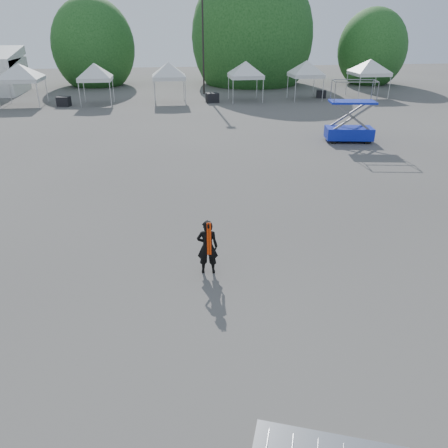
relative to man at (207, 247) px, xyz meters
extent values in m
plane|color=#474442|center=(0.04, 1.08, -0.80)|extent=(120.00, 120.00, 0.00)
cylinder|color=black|center=(3.04, 33.08, 3.95)|extent=(0.16, 0.16, 9.50)
cylinder|color=#382314|center=(-7.96, 41.08, 0.34)|extent=(0.36, 0.36, 2.27)
ellipsoid|color=#174316|center=(-7.96, 41.08, 3.14)|extent=(4.16, 4.16, 4.78)
cylinder|color=#382314|center=(9.04, 40.08, 0.60)|extent=(0.36, 0.36, 2.80)
ellipsoid|color=#174316|center=(9.04, 40.08, 4.05)|extent=(5.12, 5.12, 5.89)
cylinder|color=#382314|center=(22.04, 38.08, 0.25)|extent=(0.36, 0.36, 2.10)
ellipsoid|color=#174316|center=(22.04, 38.08, 2.83)|extent=(3.84, 3.84, 4.42)
cylinder|color=silver|center=(-10.89, 27.25, 0.20)|extent=(0.06, 0.06, 2.00)
cylinder|color=silver|center=(-13.94, 30.30, 0.20)|extent=(0.06, 0.06, 2.00)
cylinder|color=silver|center=(-10.89, 30.30, 0.20)|extent=(0.06, 0.06, 2.00)
cube|color=silver|center=(-12.41, 28.77, 1.28)|extent=(3.24, 3.24, 0.30)
pyramid|color=silver|center=(-12.41, 28.77, 2.53)|extent=(4.59, 4.59, 1.10)
cylinder|color=silver|center=(-7.63, 27.16, 0.20)|extent=(0.06, 0.06, 2.00)
cylinder|color=silver|center=(-5.18, 27.16, 0.20)|extent=(0.06, 0.06, 2.00)
cylinder|color=silver|center=(-7.63, 29.61, 0.20)|extent=(0.06, 0.06, 2.00)
cylinder|color=silver|center=(-5.18, 29.61, 0.20)|extent=(0.06, 0.06, 2.00)
cube|color=silver|center=(-6.41, 28.39, 1.28)|extent=(2.65, 2.65, 0.30)
pyramid|color=silver|center=(-6.41, 28.39, 2.53)|extent=(3.75, 3.75, 1.10)
cylinder|color=silver|center=(-1.61, 27.24, 0.20)|extent=(0.06, 0.06, 2.00)
cylinder|color=silver|center=(0.94, 27.24, 0.20)|extent=(0.06, 0.06, 2.00)
cylinder|color=silver|center=(-1.61, 29.79, 0.20)|extent=(0.06, 0.06, 2.00)
cylinder|color=silver|center=(0.94, 29.79, 0.20)|extent=(0.06, 0.06, 2.00)
cube|color=silver|center=(-0.34, 28.52, 1.28)|extent=(2.75, 2.75, 0.30)
pyramid|color=silver|center=(-0.34, 28.52, 2.53)|extent=(3.89, 3.89, 1.10)
cylinder|color=silver|center=(4.97, 27.21, 0.20)|extent=(0.06, 0.06, 2.00)
cylinder|color=silver|center=(7.56, 27.21, 0.20)|extent=(0.06, 0.06, 2.00)
cylinder|color=silver|center=(4.97, 29.81, 0.20)|extent=(0.06, 0.06, 2.00)
cylinder|color=silver|center=(7.56, 29.81, 0.20)|extent=(0.06, 0.06, 2.00)
cube|color=silver|center=(6.27, 28.51, 1.28)|extent=(2.80, 2.80, 0.30)
pyramid|color=silver|center=(6.27, 28.51, 2.53)|extent=(3.96, 3.96, 1.10)
cylinder|color=silver|center=(10.42, 27.28, 0.20)|extent=(0.06, 0.06, 2.00)
cylinder|color=silver|center=(12.92, 27.28, 0.20)|extent=(0.06, 0.06, 2.00)
cylinder|color=silver|center=(10.42, 29.77, 0.20)|extent=(0.06, 0.06, 2.00)
cylinder|color=silver|center=(12.92, 29.77, 0.20)|extent=(0.06, 0.06, 2.00)
cube|color=silver|center=(11.67, 28.53, 1.28)|extent=(2.69, 2.69, 0.30)
pyramid|color=silver|center=(11.67, 28.53, 2.53)|extent=(3.81, 3.81, 1.10)
cylinder|color=silver|center=(16.42, 27.72, 0.20)|extent=(0.06, 0.06, 2.00)
cylinder|color=silver|center=(19.27, 27.72, 0.20)|extent=(0.06, 0.06, 2.00)
cylinder|color=silver|center=(16.42, 30.57, 0.20)|extent=(0.06, 0.06, 2.00)
cylinder|color=silver|center=(19.27, 30.57, 0.20)|extent=(0.06, 0.06, 2.00)
cube|color=silver|center=(17.84, 29.15, 1.28)|extent=(3.05, 3.05, 0.30)
pyramid|color=silver|center=(17.84, 29.15, 2.53)|extent=(4.31, 4.31, 1.10)
imported|color=black|center=(0.00, 0.00, 0.00)|extent=(0.63, 0.45, 1.60)
cube|color=#F83504|center=(0.00, -0.16, 0.32)|extent=(0.13, 0.02, 0.96)
cube|color=#0B1B97|center=(9.68, 13.53, -0.30)|extent=(2.85, 1.76, 0.66)
cube|color=#0B1B97|center=(9.68, 13.53, 1.47)|extent=(2.73, 1.69, 0.11)
cylinder|color=black|center=(8.60, 13.16, -0.60)|extent=(0.42, 0.23, 0.40)
cylinder|color=black|center=(10.57, 12.82, -0.60)|extent=(0.42, 0.23, 0.40)
cylinder|color=black|center=(8.79, 14.25, -0.60)|extent=(0.42, 0.23, 0.40)
cylinder|color=black|center=(10.75, 13.91, -0.60)|extent=(0.42, 0.23, 0.40)
cube|color=black|center=(-9.11, 27.95, -0.41)|extent=(1.13, 0.96, 0.77)
cube|color=black|center=(3.29, 28.08, -0.40)|extent=(1.14, 0.95, 0.80)
cube|color=black|center=(13.50, 29.25, -0.46)|extent=(1.05, 0.93, 0.69)
camera|label=1|loc=(-0.99, -10.54, 5.62)|focal=35.00mm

